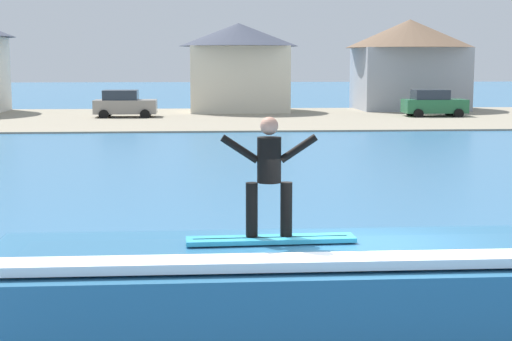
% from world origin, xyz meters
% --- Properties ---
extents(ground_plane, '(260.00, 260.00, 0.00)m').
position_xyz_m(ground_plane, '(0.00, 0.00, 0.00)').
color(ground_plane, teal).
extents(wave_crest, '(7.89, 2.85, 1.39)m').
position_xyz_m(wave_crest, '(-1.05, -0.11, 0.65)').
color(wave_crest, '#2B668F').
rests_on(wave_crest, ground_plane).
extents(surfboard, '(2.26, 0.47, 0.06)m').
position_xyz_m(surfboard, '(-1.18, -0.14, 1.42)').
color(surfboard, '#33A5CC').
rests_on(surfboard, wave_crest).
extents(surfer, '(1.29, 0.32, 1.60)m').
position_xyz_m(surfer, '(-1.20, -0.07, 2.34)').
color(surfer, black).
rests_on(surfer, surfboard).
extents(shoreline_bank, '(120.00, 19.67, 0.09)m').
position_xyz_m(shoreline_bank, '(0.00, 40.95, 0.05)').
color(shoreline_bank, gray).
rests_on(shoreline_bank, ground_plane).
extents(car_near_shore, '(4.06, 2.29, 1.86)m').
position_xyz_m(car_near_shore, '(-7.05, 41.90, 0.95)').
color(car_near_shore, gray).
rests_on(car_near_shore, ground_plane).
extents(car_far_shore, '(4.14, 2.16, 1.86)m').
position_xyz_m(car_far_shore, '(13.45, 41.12, 0.95)').
color(car_far_shore, '#23663D').
rests_on(car_far_shore, ground_plane).
extents(house_gabled_white, '(9.71, 9.71, 6.86)m').
position_xyz_m(house_gabled_white, '(13.81, 48.85, 3.91)').
color(house_gabled_white, '#9EA3AD').
rests_on(house_gabled_white, ground_plane).
extents(house_small_cottage, '(8.68, 8.68, 6.47)m').
position_xyz_m(house_small_cottage, '(0.76, 47.28, 3.68)').
color(house_small_cottage, beige).
rests_on(house_small_cottage, ground_plane).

